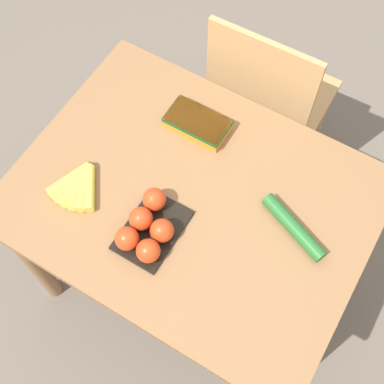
% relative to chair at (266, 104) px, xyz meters
% --- Properties ---
extents(ground_plane, '(12.00, 12.00, 0.00)m').
position_rel_chair_xyz_m(ground_plane, '(0.03, -0.60, -0.50)').
color(ground_plane, '#665B51').
extents(dining_table, '(1.04, 0.79, 0.76)m').
position_rel_chair_xyz_m(dining_table, '(0.03, -0.60, 0.13)').
color(dining_table, olive).
rests_on(dining_table, ground_plane).
extents(chair, '(0.43, 0.41, 0.95)m').
position_rel_chair_xyz_m(chair, '(0.00, 0.00, 0.00)').
color(chair, tan).
rests_on(chair, ground_plane).
extents(banana_bunch, '(0.16, 0.16, 0.03)m').
position_rel_chair_xyz_m(banana_bunch, '(-0.27, -0.74, 0.28)').
color(banana_bunch, brown).
rests_on(banana_bunch, dining_table).
extents(tomato_pack, '(0.15, 0.22, 0.08)m').
position_rel_chair_xyz_m(tomato_pack, '(-0.02, -0.76, 0.30)').
color(tomato_pack, black).
rests_on(tomato_pack, dining_table).
extents(carrot_bag, '(0.19, 0.11, 0.04)m').
position_rel_chair_xyz_m(carrot_bag, '(-0.08, -0.38, 0.29)').
color(carrot_bag, orange).
rests_on(carrot_bag, dining_table).
extents(cucumber_near, '(0.23, 0.12, 0.04)m').
position_rel_chair_xyz_m(cucumber_near, '(0.33, -0.54, 0.28)').
color(cucumber_near, '#236028').
rests_on(cucumber_near, dining_table).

